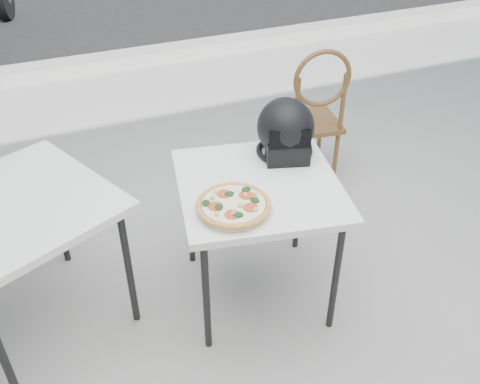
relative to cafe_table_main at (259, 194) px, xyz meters
name	(u,v)px	position (x,y,z in m)	size (l,w,h in m)	color
ground	(253,253)	(0.10, 0.27, -0.62)	(80.00, 80.00, 0.00)	#A2A09A
curb	(132,58)	(0.10, 3.27, -0.56)	(30.00, 0.25, 0.12)	#A6A29B
cafe_table_main	(259,194)	(0.00, 0.00, 0.00)	(0.85, 0.85, 0.69)	white
plate	(234,209)	(-0.18, -0.15, 0.07)	(0.32, 0.32, 0.02)	white
pizza	(233,205)	(-0.18, -0.15, 0.09)	(0.38, 0.38, 0.04)	#D89B4F
helmet	(286,131)	(0.22, 0.18, 0.19)	(0.35, 0.36, 0.28)	black
cafe_chair_main	(314,110)	(0.74, 0.80, -0.09)	(0.42, 0.42, 0.96)	brown
cafe_table_side	(15,216)	(-1.04, 0.21, 0.03)	(1.00, 1.00, 0.72)	white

